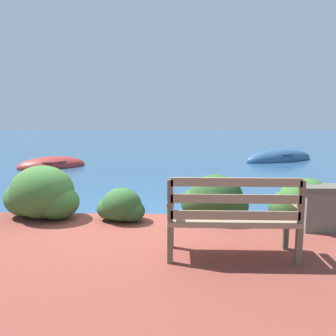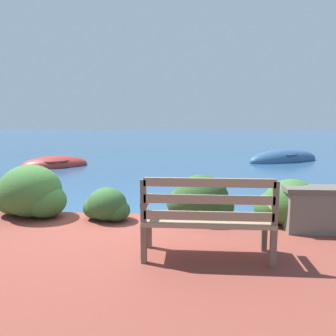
{
  "view_description": "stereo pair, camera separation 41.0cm",
  "coord_description": "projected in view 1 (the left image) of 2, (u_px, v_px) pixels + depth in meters",
  "views": [
    {
      "loc": [
        0.84,
        -5.06,
        1.75
      ],
      "look_at": [
        0.5,
        5.23,
        0.16
      ],
      "focal_mm": 35.0,
      "sensor_mm": 36.0,
      "label": 1
    },
    {
      "loc": [
        1.25,
        -5.04,
        1.75
      ],
      "look_at": [
        0.5,
        5.23,
        0.16
      ],
      "focal_mm": 35.0,
      "sensor_mm": 36.0,
      "label": 2
    }
  ],
  "objects": [
    {
      "name": "rowboat_mid",
      "position": [
        279.0,
        159.0,
        13.29
      ],
      "size": [
        3.33,
        2.34,
        0.86
      ],
      "rotation": [
        0.0,
        0.0,
        3.61
      ],
      "color": "#2D517A",
      "rests_on": "ground_plane"
    },
    {
      "name": "hedge_clump_left",
      "position": [
        42.0,
        195.0,
        5.01
      ],
      "size": [
        1.2,
        0.86,
        0.81
      ],
      "color": "#38662D",
      "rests_on": "patio_terrace"
    },
    {
      "name": "hedge_clump_far_right",
      "position": [
        304.0,
        204.0,
        4.74
      ],
      "size": [
        0.98,
        0.71,
        0.67
      ],
      "color": "#38662D",
      "rests_on": "patio_terrace"
    },
    {
      "name": "ground_plane",
      "position": [
        127.0,
        227.0,
        5.3
      ],
      "size": [
        80.0,
        80.0,
        0.0
      ],
      "color": "navy"
    },
    {
      "name": "hedge_clump_centre",
      "position": [
        121.0,
        207.0,
        4.87
      ],
      "size": [
        0.74,
        0.53,
        0.5
      ],
      "color": "#2D5628",
      "rests_on": "patio_terrace"
    },
    {
      "name": "park_bench",
      "position": [
        232.0,
        215.0,
        3.54
      ],
      "size": [
        1.41,
        0.48,
        0.93
      ],
      "rotation": [
        0.0,
        0.0,
        -0.05
      ],
      "color": "brown",
      "rests_on": "patio_terrace"
    },
    {
      "name": "hedge_clump_right",
      "position": [
        215.0,
        200.0,
        4.93
      ],
      "size": [
        1.01,
        0.73,
        0.69
      ],
      "color": "#284C23",
      "rests_on": "patio_terrace"
    },
    {
      "name": "rowboat_nearest",
      "position": [
        52.0,
        165.0,
        11.63
      ],
      "size": [
        2.61,
        2.26,
        0.66
      ],
      "rotation": [
        0.0,
        0.0,
        3.7
      ],
      "color": "#9E2D28",
      "rests_on": "ground_plane"
    }
  ]
}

